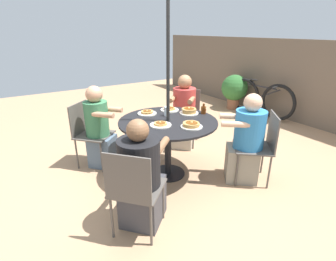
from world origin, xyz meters
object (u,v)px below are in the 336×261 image
object	(u,v)px
pancake_plate_b	(170,109)
diner_north	(141,179)
pancake_plate_a	(191,125)
potted_shrub	(234,89)
patio_table	(168,128)
pancake_plate_e	(189,111)
drinking_glass_a	(166,111)
coffee_cup	(137,126)
syrup_bottle	(204,110)
patio_chair_north	(134,187)
diner_west	(99,130)
diner_south	(184,115)
patio_chair_west	(88,130)
bicycle	(260,98)
pancake_plate_d	(147,113)
pancake_plate_c	(161,124)
diner_east	(246,143)
patio_chair_east	(261,143)
patio_chair_south	(186,113)

from	to	relation	value
pancake_plate_b	diner_north	bearing A→B (deg)	-44.10
pancake_plate_a	potted_shrub	bearing A→B (deg)	125.90
patio_table	pancake_plate_a	distance (m)	0.38
pancake_plate_e	drinking_glass_a	size ratio (longest dim) A/B	2.08
diner_north	coffee_cup	world-z (taller)	diner_north
syrup_bottle	diner_north	bearing A→B (deg)	-63.60
patio_table	patio_chair_north	world-z (taller)	patio_chair_north
diner_west	pancake_plate_e	bearing A→B (deg)	106.47
coffee_cup	drinking_glass_a	distance (m)	0.60
diner_north	pancake_plate_a	xyz separation A→B (m)	(-0.30, 0.82, 0.29)
diner_south	patio_chair_west	world-z (taller)	diner_south
bicycle	pancake_plate_d	bearing A→B (deg)	-83.93
patio_table	pancake_plate_a	bearing A→B (deg)	15.88
pancake_plate_e	drinking_glass_a	xyz separation A→B (m)	(-0.09, -0.31, 0.03)
diner_south	diner_west	size ratio (longest dim) A/B	1.02
patio_chair_north	pancake_plate_a	world-z (taller)	patio_chair_north
syrup_bottle	pancake_plate_a	bearing A→B (deg)	-54.10
pancake_plate_b	pancake_plate_c	distance (m)	0.63
diner_south	pancake_plate_c	size ratio (longest dim) A/B	4.61
diner_east	patio_chair_east	bearing A→B (deg)	-90.00
bicycle	potted_shrub	xyz separation A→B (m)	(-0.71, -0.08, 0.08)
diner_east	pancake_plate_b	bearing A→B (deg)	66.89
diner_south	patio_chair_west	size ratio (longest dim) A/B	1.31
pancake_plate_d	coffee_cup	size ratio (longest dim) A/B	2.67
patio_chair_south	diner_north	bearing A→B (deg)	89.89
patio_chair_east	syrup_bottle	bearing A→B (deg)	64.24
pancake_plate_d	pancake_plate_c	bearing A→B (deg)	-9.58
pancake_plate_c	drinking_glass_a	bearing A→B (deg)	137.27
patio_table	diner_west	distance (m)	0.98
diner_north	pancake_plate_c	xyz separation A→B (m)	(-0.54, 0.54, 0.28)
diner_east	diner_west	size ratio (longest dim) A/B	0.99
coffee_cup	potted_shrub	world-z (taller)	coffee_cup
patio_chair_north	diner_west	bearing A→B (deg)	130.41
diner_north	coffee_cup	xyz separation A→B (m)	(-0.57, 0.25, 0.31)
patio_chair_west	syrup_bottle	xyz separation A→B (m)	(0.87, 1.33, 0.30)
diner_west	pancake_plate_c	bearing A→B (deg)	77.79
diner_north	patio_chair_east	xyz separation A→B (m)	(0.09, 1.60, 0.02)
patio_chair_north	diner_west	xyz separation A→B (m)	(-1.49, 0.20, 0.02)
diner_north	drinking_glass_a	xyz separation A→B (m)	(-0.82, 0.81, 0.33)
diner_east	diner_west	bearing A→B (deg)	86.06
diner_north	pancake_plate_a	world-z (taller)	diner_north
pancake_plate_e	syrup_bottle	bearing A→B (deg)	58.00
pancake_plate_b	pancake_plate_e	distance (m)	0.30
diner_south	pancake_plate_a	distance (m)	1.21
patio_chair_south	diner_west	size ratio (longest dim) A/B	0.78
diner_west	pancake_plate_d	distance (m)	0.70
diner_north	pancake_plate_b	size ratio (longest dim) A/B	4.35
patio_table	patio_chair_east	distance (m)	1.16
patio_chair_east	drinking_glass_a	distance (m)	1.25
patio_chair_east	diner_east	bearing A→B (deg)	90.00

